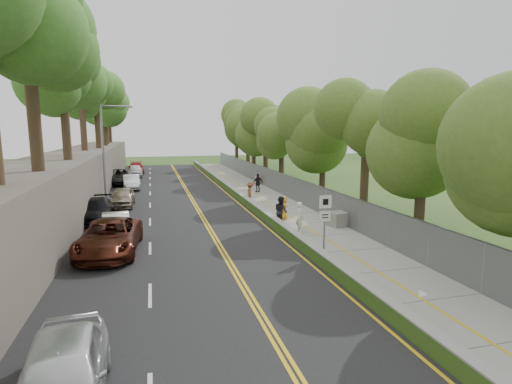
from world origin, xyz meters
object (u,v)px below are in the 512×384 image
(construction_barrel, at_px, (257,180))
(streetlight, at_px, (106,147))
(painter_0, at_px, (284,208))
(concrete_block, at_px, (340,219))
(car_2, at_px, (110,237))
(car_0, at_px, (62,376))
(signpost, at_px, (325,215))
(person_far, at_px, (258,183))
(car_1, at_px, (116,226))

(construction_barrel, bearing_deg, streetlight, -152.70)
(construction_barrel, xyz_separation_m, painter_0, (-2.76, -17.20, 0.33))
(concrete_block, bearing_deg, car_2, -170.81)
(streetlight, xyz_separation_m, concrete_block, (14.76, -12.15, -4.15))
(painter_0, bearing_deg, car_0, 161.39)
(signpost, bearing_deg, construction_barrel, 82.67)
(car_2, distance_m, person_far, 20.21)
(signpost, distance_m, construction_barrel, 24.83)
(concrete_block, relative_size, car_0, 0.28)
(car_1, distance_m, painter_0, 10.61)
(signpost, distance_m, painter_0, 7.49)
(car_2, xyz_separation_m, painter_0, (10.53, 4.69, -0.01))
(construction_barrel, xyz_separation_m, person_far, (-1.41, -5.54, 0.44))
(construction_barrel, xyz_separation_m, concrete_block, (0.09, -19.73, -0.02))
(construction_barrel, distance_m, person_far, 5.73)
(streetlight, xyz_separation_m, person_far, (13.26, 2.04, -3.69))
(signpost, xyz_separation_m, concrete_block, (3.25, 4.86, -1.47))
(construction_barrel, relative_size, person_far, 0.51)
(concrete_block, distance_m, car_0, 19.03)
(car_0, bearing_deg, person_far, 63.05)
(signpost, distance_m, person_far, 19.16)
(signpost, bearing_deg, person_far, 84.75)
(car_0, distance_m, person_far, 30.20)
(car_1, bearing_deg, streetlight, 92.26)
(concrete_block, relative_size, car_2, 0.23)
(car_0, xyz_separation_m, person_far, (11.80, 27.80, 0.11))
(painter_0, bearing_deg, car_2, 128.33)
(signpost, relative_size, construction_barrel, 3.37)
(signpost, height_order, car_0, signpost)
(streetlight, height_order, person_far, streetlight)
(concrete_block, bearing_deg, construction_barrel, 90.25)
(construction_barrel, bearing_deg, car_1, -124.75)
(construction_barrel, relative_size, car_2, 0.16)
(car_2, bearing_deg, car_0, -85.17)
(car_1, bearing_deg, signpost, -33.86)
(car_2, bearing_deg, concrete_block, 13.63)
(streetlight, xyz_separation_m, painter_0, (11.91, -9.63, -3.80))
(streetlight, bearing_deg, signpost, -55.92)
(streetlight, bearing_deg, construction_barrel, 27.30)
(car_1, bearing_deg, painter_0, 5.04)
(car_0, distance_m, painter_0, 19.23)
(car_1, distance_m, car_2, 2.85)
(car_0, height_order, painter_0, car_0)
(streetlight, height_order, car_0, streetlight)
(construction_barrel, height_order, car_1, car_1)
(signpost, distance_m, car_2, 10.54)
(streetlight, xyz_separation_m, signpost, (11.51, -17.02, -2.68))
(painter_0, xyz_separation_m, person_far, (1.35, 11.66, 0.11))
(construction_barrel, height_order, car_2, car_2)
(streetlight, relative_size, car_2, 1.38)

